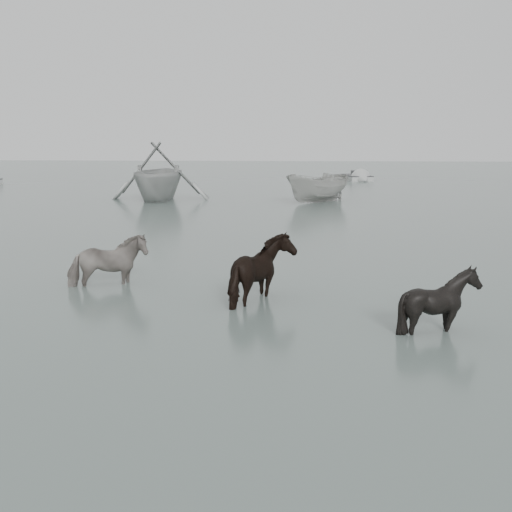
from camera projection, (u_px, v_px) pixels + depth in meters
The scene contains 7 objects.
ground at pixel (222, 315), 12.37m from camera, with size 140.00×140.00×0.00m, color #495751.
pony_pinto at pixel (107, 253), 14.59m from camera, with size 0.81×1.78×1.51m, color black.
pony_dark at pixel (264, 263), 13.25m from camera, with size 1.62×1.39×1.63m, color black.
pony_black at pixel (440, 292), 11.23m from camera, with size 1.15×1.29×1.43m, color black.
rowboat_trail at pixel (159, 170), 33.34m from camera, with size 5.17×5.99×3.16m, color #ACAFAC.
boat_small at pixel (318, 186), 32.40m from camera, with size 1.59×4.22×1.63m, color #A1A19D.
skiff_mid at pixel (357, 175), 47.85m from camera, with size 4.51×1.60×0.75m, color #9EA09E, non-canonical shape.
Camera 1 is at (1.39, -11.88, 3.44)m, focal length 45.00 mm.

